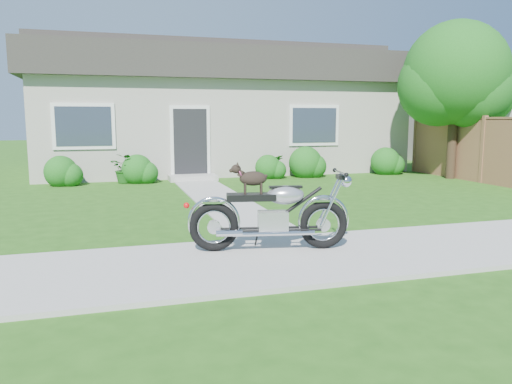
% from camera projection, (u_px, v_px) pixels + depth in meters
% --- Properties ---
extents(ground, '(80.00, 80.00, 0.00)m').
position_uv_depth(ground, '(400.00, 249.00, 6.99)').
color(ground, '#235114').
rests_on(ground, ground).
extents(sidewalk, '(24.00, 2.20, 0.04)m').
position_uv_depth(sidewalk, '(400.00, 248.00, 6.99)').
color(sidewalk, '#9E9B93').
rests_on(sidewalk, ground).
extents(walkway, '(1.20, 8.00, 0.03)m').
position_uv_depth(walkway, '(219.00, 199.00, 11.31)').
color(walkway, '#9E9B93').
rests_on(walkway, ground).
extents(house, '(12.60, 7.03, 4.50)m').
position_uv_depth(house, '(218.00, 109.00, 18.05)').
color(house, '#A5A095').
rests_on(house, ground).
extents(fence, '(0.12, 6.62, 1.90)m').
position_uv_depth(fence, '(483.00, 150.00, 14.08)').
color(fence, '#905C40').
rests_on(fence, ground).
extents(tree_near, '(3.05, 3.05, 4.68)m').
position_uv_depth(tree_near, '(461.00, 78.00, 14.74)').
color(tree_near, '#3D2B1C').
rests_on(tree_near, ground).
extents(tree_far, '(3.14, 3.14, 4.82)m').
position_uv_depth(tree_far, '(474.00, 85.00, 19.37)').
color(tree_far, '#3D2B1C').
rests_on(tree_far, ground).
extents(shrub_row, '(10.90, 1.04, 1.04)m').
position_uv_depth(shrub_row, '(252.00, 166.00, 15.08)').
color(shrub_row, '#1A5917').
rests_on(shrub_row, ground).
extents(potted_plant_left, '(1.00, 0.97, 0.84)m').
position_uv_depth(potted_plant_left, '(125.00, 168.00, 14.07)').
color(potted_plant_left, '#184D14').
rests_on(potted_plant_left, ground).
extents(potted_plant_right, '(0.53, 0.53, 0.70)m').
position_uv_depth(potted_plant_right, '(278.00, 166.00, 15.37)').
color(potted_plant_right, '#256C1D').
rests_on(potted_plant_right, ground).
extents(motorcycle_with_dog, '(2.21, 0.74, 1.18)m').
position_uv_depth(motorcycle_with_dog, '(272.00, 213.00, 6.75)').
color(motorcycle_with_dog, black).
rests_on(motorcycle_with_dog, sidewalk).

